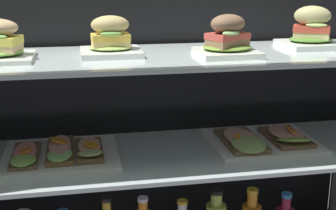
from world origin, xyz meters
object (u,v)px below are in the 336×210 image
(plated_roll_sandwich_far_right, at_px, (111,41))
(plated_roll_sandwich_center, at_px, (311,32))
(open_sandwich_tray_left_of_center, at_px, (60,153))
(open_sandwich_tray_mid_right, at_px, (264,140))
(plated_roll_sandwich_near_right_corner, at_px, (227,40))

(plated_roll_sandwich_far_right, distance_m, plated_roll_sandwich_center, 0.64)
(plated_roll_sandwich_center, bearing_deg, plated_roll_sandwich_far_right, -177.36)
(open_sandwich_tray_left_of_center, height_order, open_sandwich_tray_mid_right, open_sandwich_tray_mid_right)
(plated_roll_sandwich_near_right_corner, height_order, open_sandwich_tray_left_of_center, plated_roll_sandwich_near_right_corner)
(plated_roll_sandwich_far_right, xyz_separation_m, open_sandwich_tray_left_of_center, (-0.16, -0.01, -0.33))
(plated_roll_sandwich_far_right, height_order, plated_roll_sandwich_near_right_corner, plated_roll_sandwich_near_right_corner)
(plated_roll_sandwich_center, bearing_deg, plated_roll_sandwich_near_right_corner, -161.64)
(open_sandwich_tray_left_of_center, distance_m, open_sandwich_tray_mid_right, 0.64)
(open_sandwich_tray_mid_right, bearing_deg, plated_roll_sandwich_far_right, 178.55)
(plated_roll_sandwich_far_right, distance_m, open_sandwich_tray_mid_right, 0.58)
(plated_roll_sandwich_center, xyz_separation_m, open_sandwich_tray_mid_right, (-0.16, -0.04, -0.33))
(plated_roll_sandwich_near_right_corner, height_order, open_sandwich_tray_mid_right, plated_roll_sandwich_near_right_corner)
(plated_roll_sandwich_center, xyz_separation_m, open_sandwich_tray_left_of_center, (-0.80, -0.04, -0.33))
(open_sandwich_tray_left_of_center, bearing_deg, plated_roll_sandwich_near_right_corner, -7.29)
(plated_roll_sandwich_far_right, distance_m, open_sandwich_tray_left_of_center, 0.37)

